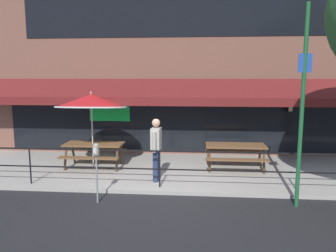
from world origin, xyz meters
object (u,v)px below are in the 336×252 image
at_px(pedestrian_walking, 156,146).
at_px(street_sign_pole, 302,106).
at_px(parking_meter_near, 96,155).
at_px(picnic_table_centre, 235,150).
at_px(patio_umbrella_left, 91,101).
at_px(picnic_table_left, 94,148).

bearing_deg(pedestrian_walking, street_sign_pole, -20.67).
bearing_deg(parking_meter_near, picnic_table_centre, 38.49).
bearing_deg(parking_meter_near, patio_umbrella_left, 109.48).
height_order(patio_umbrella_left, parking_meter_near, patio_umbrella_left).
bearing_deg(picnic_table_centre, pedestrian_walking, -149.67).
relative_size(picnic_table_centre, street_sign_pole, 0.40).
distance_m(patio_umbrella_left, street_sign_pole, 5.94).
relative_size(picnic_table_centre, pedestrian_walking, 1.05).
distance_m(picnic_table_centre, street_sign_pole, 3.23).
bearing_deg(pedestrian_walking, patio_umbrella_left, 153.05).
bearing_deg(parking_meter_near, picnic_table_left, 108.69).
xyz_separation_m(picnic_table_left, patio_umbrella_left, (0.00, -0.11, 1.47)).
bearing_deg(picnic_table_left, picnic_table_centre, 2.00).
bearing_deg(pedestrian_walking, parking_meter_near, -130.02).
bearing_deg(street_sign_pole, patio_umbrella_left, 156.84).
xyz_separation_m(picnic_table_centre, pedestrian_walking, (-2.28, -1.33, 0.35)).
relative_size(pedestrian_walking, street_sign_pole, 0.38).
bearing_deg(street_sign_pole, picnic_table_left, 155.83).
distance_m(picnic_table_left, pedestrian_walking, 2.43).
relative_size(patio_umbrella_left, parking_meter_near, 1.68).
distance_m(picnic_table_centre, parking_meter_near, 4.48).
xyz_separation_m(patio_umbrella_left, parking_meter_near, (0.89, -2.51, -1.03)).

